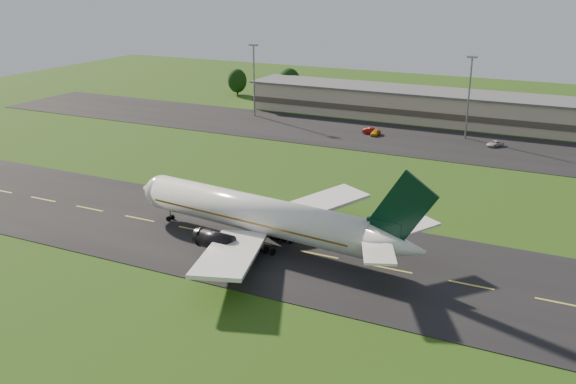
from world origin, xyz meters
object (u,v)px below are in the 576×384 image
at_px(airliner, 260,215).
at_px(service_vehicle_c, 495,144).
at_px(terminal, 484,111).
at_px(service_vehicle_a, 376,132).
at_px(service_vehicle_b, 372,131).
at_px(light_mast_west, 254,71).
at_px(light_mast_centre, 470,88).

xyz_separation_m(airliner, service_vehicle_c, (22.66, 75.22, -3.94)).
bearing_deg(terminal, service_vehicle_a, -134.03).
distance_m(service_vehicle_a, service_vehicle_c, 29.07).
distance_m(terminal, service_vehicle_c, 22.29).
distance_m(terminal, service_vehicle_b, 32.84).
height_order(terminal, service_vehicle_b, terminal).
height_order(terminal, light_mast_west, light_mast_west).
bearing_deg(service_vehicle_c, terminal, 137.42).
bearing_deg(airliner, service_vehicle_b, 101.96).
height_order(service_vehicle_a, service_vehicle_c, service_vehicle_a).
xyz_separation_m(light_mast_centre, service_vehicle_b, (-22.41, -6.22, -11.88)).
bearing_deg(service_vehicle_c, service_vehicle_b, -147.31).
xyz_separation_m(light_mast_west, service_vehicle_b, (37.59, -6.22, -11.88)).
xyz_separation_m(light_mast_west, service_vehicle_a, (38.96, -7.03, -11.92)).
height_order(service_vehicle_a, service_vehicle_b, service_vehicle_b).
bearing_deg(light_mast_centre, service_vehicle_a, -161.52).
bearing_deg(airliner, terminal, 86.51).
distance_m(airliner, terminal, 97.61).
xyz_separation_m(terminal, service_vehicle_a, (-22.44, -23.21, -3.17)).
bearing_deg(light_mast_west, service_vehicle_b, -9.40).
distance_m(terminal, light_mast_centre, 18.45).
height_order(service_vehicle_b, service_vehicle_c, service_vehicle_b).
height_order(terminal, light_mast_centre, light_mast_centre).
bearing_deg(airliner, light_mast_west, 125.50).
distance_m(light_mast_west, light_mast_centre, 60.00).
bearing_deg(terminal, service_vehicle_c, -72.72).
bearing_deg(light_mast_west, service_vehicle_c, -4.10).
bearing_deg(terminal, light_mast_west, -165.24).
height_order(airliner, light_mast_west, light_mast_west).
height_order(airliner, service_vehicle_c, airliner).
distance_m(airliner, service_vehicle_a, 73.43).
bearing_deg(light_mast_centre, service_vehicle_c, -31.49).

